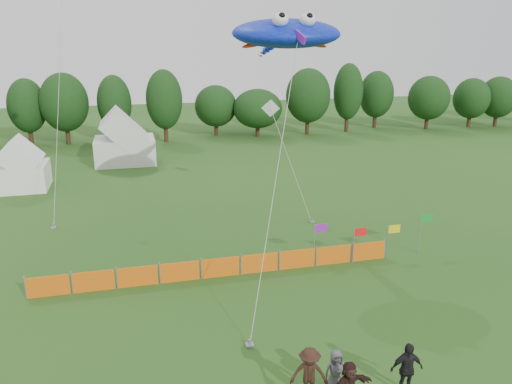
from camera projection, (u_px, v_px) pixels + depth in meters
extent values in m
cylinder|color=#382314|center=(31.00, 134.00, 55.54)|extent=(0.50, 0.50, 2.38)
ellipsoid|color=black|center=(27.00, 106.00, 54.63)|extent=(4.09, 4.09, 5.35)
cylinder|color=#382314|center=(68.00, 133.00, 55.69)|extent=(0.50, 0.50, 2.57)
ellipsoid|color=black|center=(64.00, 102.00, 54.70)|extent=(5.20, 5.20, 5.79)
cylinder|color=#382314|center=(117.00, 131.00, 56.89)|extent=(0.50, 0.50, 2.46)
ellipsoid|color=black|center=(114.00, 103.00, 55.95)|extent=(3.78, 3.78, 5.55)
cylinder|color=#382314|center=(166.00, 130.00, 56.85)|extent=(0.50, 0.50, 2.66)
ellipsoid|color=black|center=(164.00, 100.00, 55.82)|extent=(4.05, 4.05, 5.99)
cylinder|color=#382314|center=(216.00, 127.00, 60.84)|extent=(0.50, 0.50, 1.98)
ellipsoid|color=black|center=(216.00, 106.00, 60.08)|extent=(5.06, 5.06, 4.46)
cylinder|color=#382314|center=(258.00, 129.00, 60.15)|extent=(0.50, 0.50, 1.86)
ellipsoid|color=black|center=(258.00, 109.00, 59.43)|extent=(5.86, 5.86, 4.18)
cylinder|color=#382314|center=(307.00, 124.00, 61.34)|extent=(0.50, 0.50, 2.62)
ellipsoid|color=black|center=(308.00, 96.00, 60.34)|extent=(5.41, 5.41, 5.89)
cylinder|color=#382314|center=(347.00, 121.00, 63.18)|extent=(0.50, 0.50, 2.78)
ellipsoid|color=black|center=(348.00, 92.00, 62.11)|extent=(3.67, 3.67, 6.26)
cylinder|color=#382314|center=(375.00, 118.00, 66.14)|extent=(0.50, 0.50, 2.42)
ellipsoid|color=black|center=(376.00, 94.00, 65.21)|extent=(4.46, 4.46, 5.44)
cylinder|color=#382314|center=(427.00, 120.00, 65.03)|extent=(0.50, 0.50, 2.24)
ellipsoid|color=black|center=(429.00, 98.00, 64.18)|extent=(5.26, 5.26, 5.03)
cylinder|color=#382314|center=(469.00, 119.00, 66.58)|extent=(0.50, 0.50, 2.10)
ellipsoid|color=black|center=(472.00, 98.00, 65.77)|extent=(4.74, 4.74, 4.73)
cylinder|color=#382314|center=(495.00, 118.00, 67.02)|extent=(0.50, 0.50, 2.16)
ellipsoid|color=black|center=(498.00, 97.00, 66.19)|extent=(4.88, 4.88, 4.87)
cube|color=white|center=(23.00, 176.00, 39.06)|extent=(3.65, 3.65, 2.01)
cube|color=silver|center=(125.00, 150.00, 47.19)|extent=(5.48, 4.38, 2.41)
cube|color=#E35F0C|center=(48.00, 286.00, 22.77)|extent=(1.90, 0.06, 1.00)
cube|color=#E35F0C|center=(94.00, 281.00, 23.24)|extent=(1.90, 0.06, 1.00)
cube|color=#E35F0C|center=(138.00, 277.00, 23.71)|extent=(1.90, 0.06, 1.00)
cube|color=#E35F0C|center=(180.00, 272.00, 24.18)|extent=(1.90, 0.06, 1.00)
cube|color=#E35F0C|center=(220.00, 267.00, 24.66)|extent=(1.90, 0.06, 1.00)
cube|color=#E35F0C|center=(259.00, 263.00, 25.13)|extent=(1.90, 0.06, 1.00)
cube|color=#E35F0C|center=(297.00, 259.00, 25.60)|extent=(1.90, 0.06, 1.00)
cube|color=#E35F0C|center=(333.00, 255.00, 26.07)|extent=(1.90, 0.06, 1.00)
cube|color=#E35F0C|center=(368.00, 251.00, 26.54)|extent=(1.90, 0.06, 1.00)
cylinder|color=gray|center=(314.00, 244.00, 26.10)|extent=(0.06, 0.06, 2.12)
cube|color=purple|center=(321.00, 228.00, 25.94)|extent=(0.70, 0.02, 0.45)
cylinder|color=gray|center=(353.00, 246.00, 26.12)|extent=(0.06, 0.06, 1.90)
cube|color=red|center=(360.00, 232.00, 25.99)|extent=(0.70, 0.02, 0.45)
cylinder|color=gray|center=(387.00, 242.00, 26.68)|extent=(0.06, 0.06, 1.85)
cube|color=yellow|center=(394.00, 229.00, 26.55)|extent=(0.70, 0.02, 0.45)
cylinder|color=gray|center=(419.00, 234.00, 27.22)|extent=(0.06, 0.06, 2.24)
cube|color=#148C26|center=(427.00, 218.00, 27.04)|extent=(0.70, 0.02, 0.45)
imported|color=black|center=(309.00, 375.00, 16.07)|extent=(1.40, 1.08, 1.92)
imported|color=black|center=(407.00, 369.00, 16.35)|extent=(1.15, 0.55, 1.91)
imported|color=#4B4A4F|center=(336.00, 372.00, 16.47)|extent=(0.79, 0.52, 1.59)
ellipsoid|color=#0F29D9|center=(286.00, 33.00, 25.05)|extent=(6.05, 4.93, 1.93)
sphere|color=white|center=(280.00, 20.00, 23.61)|extent=(0.77, 0.77, 0.77)
sphere|color=white|center=(308.00, 20.00, 23.93)|extent=(0.77, 0.77, 0.77)
ellipsoid|color=red|center=(257.00, 44.00, 25.03)|extent=(1.62, 0.71, 0.25)
ellipsoid|color=red|center=(312.00, 44.00, 25.72)|extent=(1.62, 0.71, 0.25)
cube|color=purple|center=(300.00, 37.00, 23.15)|extent=(0.37, 0.96, 0.70)
cylinder|color=#A5A5A5|center=(276.00, 177.00, 21.32)|extent=(4.15, 7.20, 11.31)
cube|color=gray|center=(250.00, 345.00, 19.17)|extent=(0.30, 0.30, 0.10)
cube|color=white|center=(271.00, 108.00, 33.46)|extent=(1.20, 0.33, 1.20)
cylinder|color=#A5A5A5|center=(291.00, 164.00, 32.78)|extent=(1.71, 4.11, 6.88)
cube|color=gray|center=(312.00, 222.00, 32.08)|extent=(0.30, 0.30, 0.10)
cylinder|color=#A5A5A5|center=(58.00, 104.00, 32.65)|extent=(1.29, 7.62, 14.42)
cube|color=gray|center=(54.00, 228.00, 31.09)|extent=(0.30, 0.30, 0.10)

